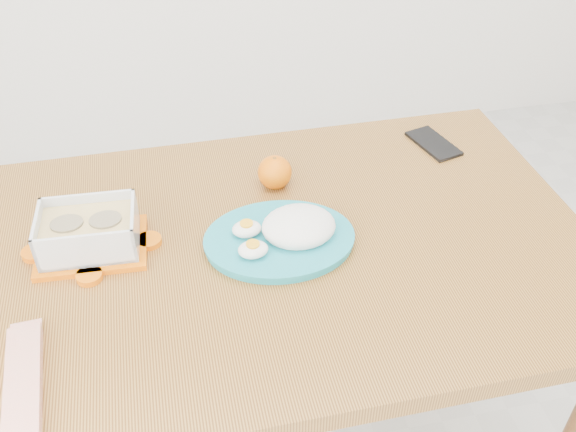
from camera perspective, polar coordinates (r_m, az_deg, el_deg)
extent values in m
cube|color=olive|center=(1.23, 0.00, -2.90)|extent=(1.16, 0.78, 0.04)
cylinder|color=brown|center=(1.73, -19.57, -7.48)|extent=(0.06, 0.06, 0.71)
cylinder|color=brown|center=(1.85, 13.56, -2.58)|extent=(0.06, 0.06, 0.71)
cube|color=#E46406|center=(1.25, -16.99, -2.64)|extent=(0.21, 0.16, 0.01)
cube|color=silver|center=(1.22, -17.35, -1.16)|extent=(0.18, 0.13, 0.07)
cube|color=tan|center=(1.22, -17.29, -1.41)|extent=(0.17, 0.12, 0.05)
cylinder|color=#877C58|center=(1.22, -19.00, -0.95)|extent=(0.06, 0.06, 0.02)
cylinder|color=#877C58|center=(1.21, -15.87, -0.62)|extent=(0.06, 0.06, 0.02)
sphere|color=orange|center=(1.33, -1.19, 3.91)|extent=(0.07, 0.07, 0.07)
cylinder|color=teal|center=(1.20, -0.77, -2.18)|extent=(0.29, 0.29, 0.02)
ellipsoid|color=white|center=(1.19, 0.97, -0.45)|extent=(0.15, 0.13, 0.06)
ellipsoid|color=silver|center=(1.20, -3.69, -1.15)|extent=(0.06, 0.05, 0.03)
ellipsoid|color=silver|center=(1.15, -3.12, -3.00)|extent=(0.06, 0.05, 0.03)
cube|color=red|center=(1.06, -22.47, -13.39)|extent=(0.07, 0.21, 0.02)
cube|color=black|center=(1.52, 12.81, 6.30)|extent=(0.10, 0.15, 0.01)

